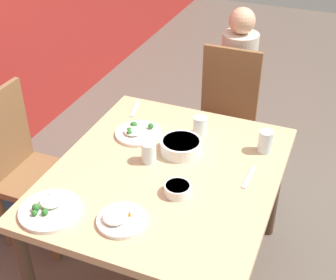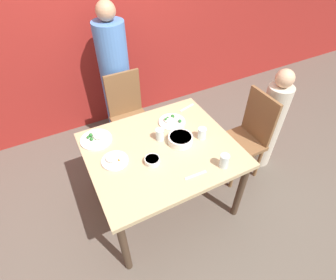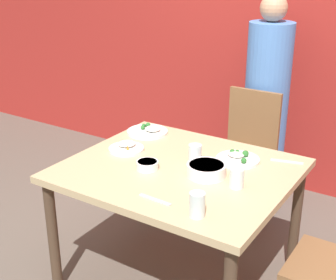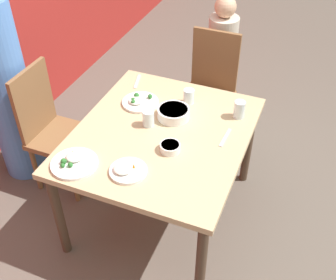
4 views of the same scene
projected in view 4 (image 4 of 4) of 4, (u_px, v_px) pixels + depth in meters
name	position (u px, v px, depth m)	size (l,w,h in m)	color
ground_plane	(162.00, 211.00, 3.05)	(10.00, 10.00, 0.00)	#60564C
dining_table	(162.00, 143.00, 2.64)	(1.21, 1.04, 0.73)	tan
chair_adult_spot	(52.00, 127.00, 3.00)	(0.40, 0.40, 0.94)	brown
chair_child_spot	(210.00, 88.00, 3.40)	(0.40, 0.40, 0.94)	brown
person_adult	(7.00, 91.00, 2.95)	(0.32, 0.32, 1.57)	#5184D1
person_child	(220.00, 67.00, 3.58)	(0.24, 0.24, 1.15)	beige
bowl_curry	(173.00, 113.00, 2.68)	(0.21, 0.21, 0.07)	white
plate_rice_adult	(139.00, 102.00, 2.82)	(0.25, 0.25, 0.06)	white
plate_rice_child	(74.00, 162.00, 2.36)	(0.27, 0.27, 0.05)	white
plate_noodles	(127.00, 170.00, 2.31)	(0.21, 0.21, 0.05)	white
bowl_rice_small	(170.00, 147.00, 2.44)	(0.12, 0.12, 0.05)	white
glass_water_tall	(239.00, 109.00, 2.67)	(0.07, 0.07, 0.12)	silver
glass_water_short	(189.00, 96.00, 2.80)	(0.07, 0.07, 0.10)	silver
glass_water_center	(148.00, 118.00, 2.61)	(0.07, 0.07, 0.11)	silver
fork_steel	(225.00, 138.00, 2.54)	(0.18, 0.03, 0.01)	silver
spoon_steel	(137.00, 81.00, 3.03)	(0.18, 0.07, 0.01)	silver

